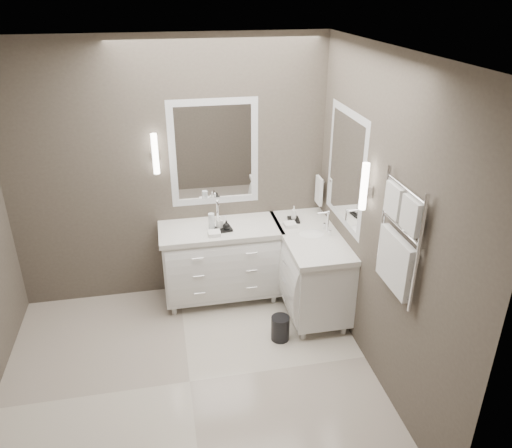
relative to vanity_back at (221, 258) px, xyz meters
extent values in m
cube|color=beige|center=(-0.45, -1.23, -0.49)|extent=(3.20, 3.00, 0.01)
cube|color=white|center=(-0.45, -1.23, 2.22)|extent=(3.20, 3.00, 0.01)
cube|color=#4E463E|center=(-0.45, 0.28, 0.86)|extent=(3.20, 0.01, 2.70)
cube|color=#4E463E|center=(-0.45, -2.73, 0.86)|extent=(3.20, 0.01, 2.70)
cube|color=#4E463E|center=(1.15, -1.23, 0.86)|extent=(0.01, 3.00, 2.70)
cube|color=white|center=(0.00, 0.00, -0.04)|extent=(1.20, 0.55, 0.70)
cube|color=silver|center=(0.00, 0.00, 0.34)|extent=(1.24, 0.59, 0.05)
ellipsoid|color=white|center=(0.00, 0.00, 0.32)|extent=(0.36, 0.28, 0.12)
cylinder|color=white|center=(0.00, 0.16, 0.47)|extent=(0.02, 0.02, 0.22)
cube|color=white|center=(0.88, -0.33, -0.04)|extent=(0.55, 1.20, 0.70)
cube|color=silver|center=(0.88, -0.33, 0.34)|extent=(0.59, 1.24, 0.05)
ellipsoid|color=white|center=(0.88, -0.33, 0.32)|extent=(0.36, 0.28, 0.12)
cylinder|color=white|center=(1.04, -0.33, 0.47)|extent=(0.02, 0.02, 0.22)
cube|color=white|center=(0.00, 0.26, 1.06)|extent=(0.90, 0.02, 1.10)
cube|color=white|center=(0.00, 0.26, 1.06)|extent=(0.77, 0.02, 0.96)
cube|color=white|center=(1.14, -0.43, 1.06)|extent=(0.02, 0.90, 1.10)
cube|color=white|center=(1.14, -0.43, 1.06)|extent=(0.02, 0.90, 0.96)
cube|color=white|center=(-0.58, 0.20, 1.06)|extent=(0.05, 0.05, 0.10)
cylinder|color=white|center=(-0.58, 0.20, 1.11)|extent=(0.06, 0.06, 0.40)
cube|color=white|center=(1.08, -1.01, 1.06)|extent=(0.05, 0.05, 0.10)
cylinder|color=white|center=(1.08, -1.01, 1.11)|extent=(0.06, 0.06, 0.40)
cylinder|color=white|center=(1.10, 0.13, 0.76)|extent=(0.02, 0.22, 0.02)
cube|color=white|center=(1.08, 0.13, 0.62)|extent=(0.03, 0.17, 0.30)
cylinder|color=white|center=(1.10, -1.90, 0.96)|extent=(0.03, 0.03, 0.90)
cylinder|color=white|center=(1.10, -1.35, 0.96)|extent=(0.03, 0.03, 0.90)
cube|color=white|center=(1.10, -1.76, 1.19)|extent=(0.06, 0.22, 0.24)
cube|color=white|center=(1.10, -1.50, 1.19)|extent=(0.06, 0.22, 0.24)
cube|color=white|center=(1.10, -1.63, 0.75)|extent=(0.06, 0.46, 0.42)
cylinder|color=black|center=(0.45, -0.82, -0.36)|extent=(0.19, 0.19, 0.25)
cube|color=black|center=(0.02, -0.08, 0.38)|extent=(0.19, 0.15, 0.03)
cube|color=black|center=(0.78, -0.01, 0.38)|extent=(0.13, 0.17, 0.02)
cylinder|color=silver|center=(-0.09, -0.05, 0.45)|extent=(0.08, 0.08, 0.18)
imported|color=white|center=(-0.01, -0.06, 0.45)|extent=(0.07, 0.07, 0.12)
imported|color=black|center=(0.05, -0.11, 0.44)|extent=(0.09, 0.09, 0.09)
imported|color=white|center=(0.78, -0.01, 0.46)|extent=(0.06, 0.06, 0.14)
camera|label=1|loc=(-0.53, -4.54, 2.61)|focal=35.00mm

